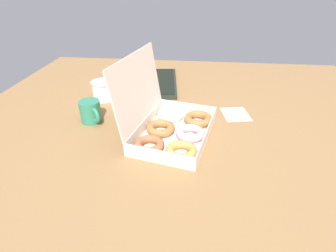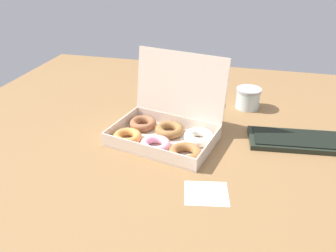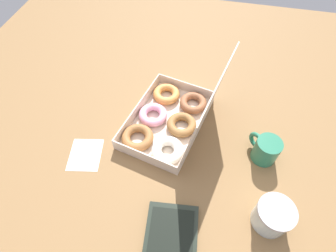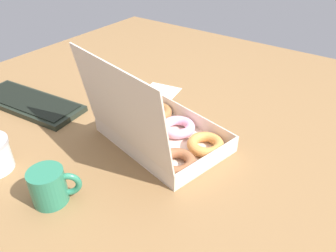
{
  "view_description": "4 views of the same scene",
  "coord_description": "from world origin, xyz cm",
  "px_view_note": "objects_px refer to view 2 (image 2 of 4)",
  "views": [
    {
      "loc": [
        -80.57,
        -2.92,
        51.21
      ],
      "look_at": [
        -0.56,
        5.58,
        3.37
      ],
      "focal_mm": 28.0,
      "sensor_mm": 36.0,
      "label": 1
    },
    {
      "loc": [
        23.95,
        -91.39,
        59.98
      ],
      "look_at": [
        0.52,
        4.06,
        5.81
      ],
      "focal_mm": 35.0,
      "sensor_mm": 36.0,
      "label": 2
    },
    {
      "loc": [
        54.02,
        15.29,
        75.54
      ],
      "look_at": [
        1.91,
        3.9,
        2.43
      ],
      "focal_mm": 28.0,
      "sensor_mm": 36.0,
      "label": 3
    },
    {
      "loc": [
        -46.51,
        63.77,
        55.57
      ],
      "look_at": [
        -1.36,
        1.19,
        4.01
      ],
      "focal_mm": 35.0,
      "sensor_mm": 36.0,
      "label": 4
    }
  ],
  "objects_px": {
    "donut_box": "(166,131)",
    "keyboard": "(307,141)",
    "coffee_mug": "(198,95)",
    "glass_jar": "(248,98)"
  },
  "relations": [
    {
      "from": "donut_box",
      "to": "keyboard",
      "type": "height_order",
      "value": "donut_box"
    },
    {
      "from": "donut_box",
      "to": "coffee_mug",
      "type": "xyz_separation_m",
      "value": [
        0.06,
        0.32,
        0.01
      ]
    },
    {
      "from": "keyboard",
      "to": "glass_jar",
      "type": "distance_m",
      "value": 0.33
    },
    {
      "from": "donut_box",
      "to": "keyboard",
      "type": "relative_size",
      "value": 0.98
    },
    {
      "from": "donut_box",
      "to": "glass_jar",
      "type": "xyz_separation_m",
      "value": [
        0.27,
        0.34,
        0.01
      ]
    },
    {
      "from": "coffee_mug",
      "to": "glass_jar",
      "type": "xyz_separation_m",
      "value": [
        0.21,
        0.02,
        -0.0
      ]
    },
    {
      "from": "donut_box",
      "to": "coffee_mug",
      "type": "height_order",
      "value": "donut_box"
    },
    {
      "from": "donut_box",
      "to": "glass_jar",
      "type": "distance_m",
      "value": 0.43
    },
    {
      "from": "keyboard",
      "to": "glass_jar",
      "type": "height_order",
      "value": "glass_jar"
    },
    {
      "from": "coffee_mug",
      "to": "glass_jar",
      "type": "bearing_deg",
      "value": 5.08
    }
  ]
}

